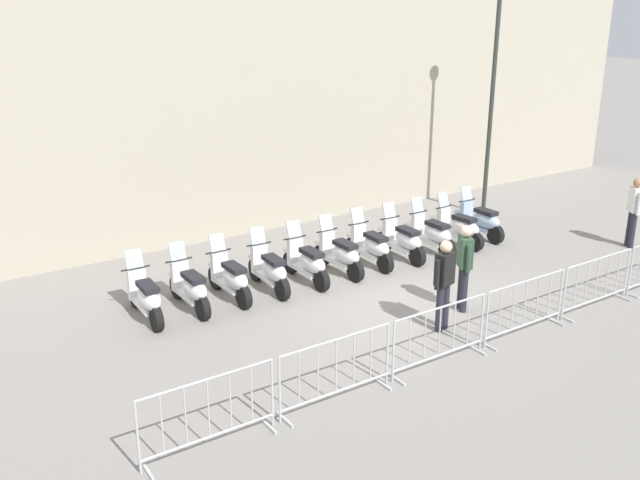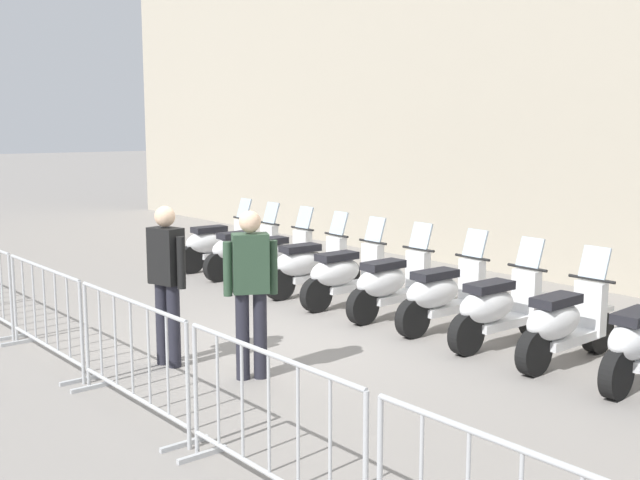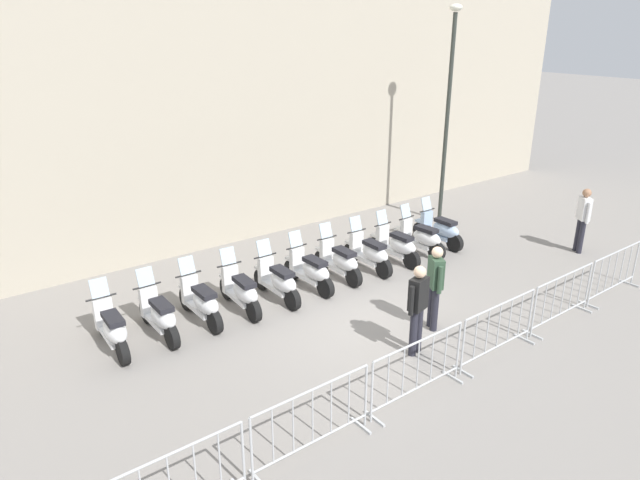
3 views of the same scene
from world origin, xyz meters
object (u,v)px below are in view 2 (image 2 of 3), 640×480
motorcycle_3 (309,266)px  officer_mid_plaza (251,285)px  motorcycle_6 (444,295)px  barrier_segment_3 (132,359)px  motorcycle_8 (564,324)px  barrier_segment_2 (45,315)px  motorcycle_4 (346,275)px  motorcycle_7 (498,309)px  motorcycle_1 (245,251)px  motorcycle_5 (392,285)px  motorcycle_2 (277,258)px  motorcycle_0 (218,244)px  barrier_segment_4 (269,427)px  officer_near_row_end (167,276)px

motorcycle_3 → officer_mid_plaza: (2.90, -2.65, 0.53)m
motorcycle_6 → barrier_segment_3: motorcycle_6 is taller
motorcycle_8 → officer_mid_plaza: (-1.51, -2.99, 0.53)m
motorcycle_6 → barrier_segment_2: size_ratio=0.88×
motorcycle_4 → barrier_segment_2: size_ratio=0.88×
motorcycle_8 → barrier_segment_3: size_ratio=0.88×
motorcycle_8 → motorcycle_7: bearing=-176.0°
motorcycle_1 → officer_mid_plaza: size_ratio=1.00×
motorcycle_5 → motorcycle_6: (0.87, 0.12, 0.00)m
motorcycle_5 → motorcycle_6: size_ratio=1.00×
motorcycle_3 → barrier_segment_2: bearing=-74.9°
motorcycle_2 → motorcycle_0: bearing=-174.9°
motorcycle_0 → barrier_segment_3: size_ratio=0.88×
motorcycle_0 → motorcycle_6: same height
motorcycle_3 → barrier_segment_4: motorcycle_3 is taller
motorcycle_8 → barrier_segment_4: bearing=-78.8°
motorcycle_6 → motorcycle_7: bearing=1.2°
motorcycle_6 → motorcycle_7: size_ratio=1.00×
barrier_segment_2 → officer_mid_plaza: 2.41m
barrier_segment_4 → motorcycle_2: bearing=148.1°
motorcycle_8 → barrier_segment_2: size_ratio=0.88×
motorcycle_5 → barrier_segment_2: size_ratio=0.88×
barrier_segment_3 → officer_mid_plaza: officer_mid_plaza is taller
motorcycle_0 → motorcycle_7: same height
barrier_segment_2 → barrier_segment_4: size_ratio=1.00×
motorcycle_5 → barrier_segment_3: bearing=-71.2°
barrier_segment_2 → barrier_segment_3: (2.05, 0.19, 0.00)m
motorcycle_1 → motorcycle_7: (5.29, 0.42, 0.00)m
barrier_segment_4 → motorcycle_6: bearing=122.4°
motorcycle_5 → motorcycle_6: 0.88m
motorcycle_1 → barrier_segment_3: (4.95, -3.89, 0.07)m
motorcycle_4 → barrier_segment_2: (0.25, -4.24, 0.07)m
motorcycle_5 → barrier_segment_4: size_ratio=0.88×
barrier_segment_2 → officer_near_row_end: officer_near_row_end is taller
motorcycle_0 → officer_mid_plaza: officer_mid_plaza is taller
motorcycle_7 → officer_mid_plaza: bearing=-102.0°
motorcycle_1 → motorcycle_7: size_ratio=1.00×
motorcycle_5 → motorcycle_7: (1.76, 0.14, 0.00)m
barrier_segment_3 → motorcycle_5: bearing=108.8°
motorcycle_5 → motorcycle_8: size_ratio=1.00×
motorcycle_0 → motorcycle_6: (5.29, 0.45, 0.00)m
barrier_segment_2 → officer_mid_plaza: size_ratio=1.14×
motorcycle_6 → barrier_segment_3: size_ratio=0.88×
motorcycle_4 → barrier_segment_3: motorcycle_4 is taller
motorcycle_4 → motorcycle_8: size_ratio=1.00×
motorcycle_2 → motorcycle_8: bearing=4.0°
motorcycle_4 → officer_mid_plaza: officer_mid_plaza is taller
motorcycle_2 → officer_mid_plaza: bearing=-34.7°
motorcycle_3 → motorcycle_0: bearing=-176.0°
motorcycle_6 → motorcycle_1: bearing=-174.8°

